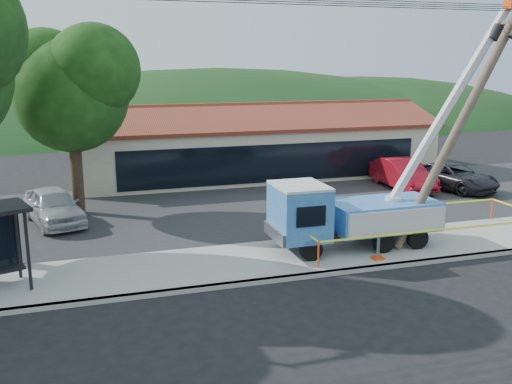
{
  "coord_description": "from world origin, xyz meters",
  "views": [
    {
      "loc": [
        -6.83,
        -14.88,
        7.26
      ],
      "look_at": [
        -0.59,
        5.0,
        2.44
      ],
      "focal_mm": 40.0,
      "sensor_mm": 36.0,
      "label": 1
    }
  ],
  "objects_px": {
    "leaning_pole": "(466,113)",
    "car_silver": "(55,225)",
    "utility_truck": "(352,210)",
    "car_dark": "(452,191)",
    "car_red": "(402,190)"
  },
  "relations": [
    {
      "from": "car_red",
      "to": "utility_truck",
      "type": "bearing_deg",
      "value": -129.3
    },
    {
      "from": "car_silver",
      "to": "car_red",
      "type": "xyz_separation_m",
      "value": [
        18.82,
        1.67,
        0.0
      ]
    },
    {
      "from": "utility_truck",
      "to": "leaning_pole",
      "type": "height_order",
      "value": "utility_truck"
    },
    {
      "from": "car_red",
      "to": "leaning_pole",
      "type": "bearing_deg",
      "value": -107.73
    },
    {
      "from": "car_silver",
      "to": "car_red",
      "type": "bearing_deg",
      "value": -11.12
    },
    {
      "from": "leaning_pole",
      "to": "car_silver",
      "type": "height_order",
      "value": "leaning_pole"
    },
    {
      "from": "car_red",
      "to": "car_dark",
      "type": "bearing_deg",
      "value": -20.2
    },
    {
      "from": "leaning_pole",
      "to": "car_red",
      "type": "bearing_deg",
      "value": 70.47
    },
    {
      "from": "leaning_pole",
      "to": "car_red",
      "type": "xyz_separation_m",
      "value": [
        3.36,
        9.48,
        -5.29
      ]
    },
    {
      "from": "leaning_pole",
      "to": "car_dark",
      "type": "height_order",
      "value": "leaning_pole"
    },
    {
      "from": "utility_truck",
      "to": "car_dark",
      "type": "distance_m",
      "value": 12.95
    },
    {
      "from": "leaning_pole",
      "to": "car_silver",
      "type": "distance_m",
      "value": 18.1
    },
    {
      "from": "utility_truck",
      "to": "car_dark",
      "type": "bearing_deg",
      "value": 36.89
    },
    {
      "from": "car_silver",
      "to": "car_red",
      "type": "distance_m",
      "value": 18.89
    },
    {
      "from": "car_silver",
      "to": "car_dark",
      "type": "height_order",
      "value": "car_silver"
    }
  ]
}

